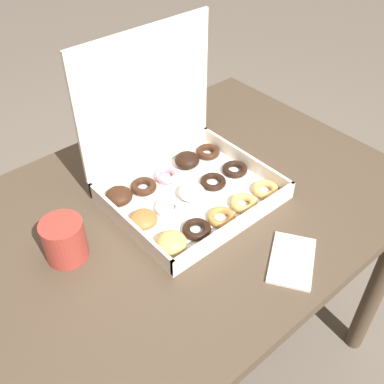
% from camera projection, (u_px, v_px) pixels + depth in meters
% --- Properties ---
extents(ground_plane, '(8.00, 8.00, 0.00)m').
position_uv_depth(ground_plane, '(185.00, 360.00, 1.53)').
color(ground_plane, '#6B6054').
extents(dining_table, '(1.08, 0.76, 0.72)m').
position_uv_depth(dining_table, '(183.00, 236.00, 1.13)').
color(dining_table, '#4C3D2D').
rests_on(dining_table, ground_plane).
extents(donut_box, '(0.37, 0.32, 0.36)m').
position_uv_depth(donut_box, '(177.00, 168.00, 1.05)').
color(donut_box, silver).
rests_on(donut_box, dining_table).
extents(coffee_mug, '(0.09, 0.09, 0.09)m').
position_uv_depth(coffee_mug, '(64.00, 239.00, 0.90)').
color(coffee_mug, '#A3382D').
rests_on(coffee_mug, dining_table).
extents(paper_napkin, '(0.17, 0.15, 0.01)m').
position_uv_depth(paper_napkin, '(292.00, 260.00, 0.92)').
color(paper_napkin, silver).
rests_on(paper_napkin, dining_table).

